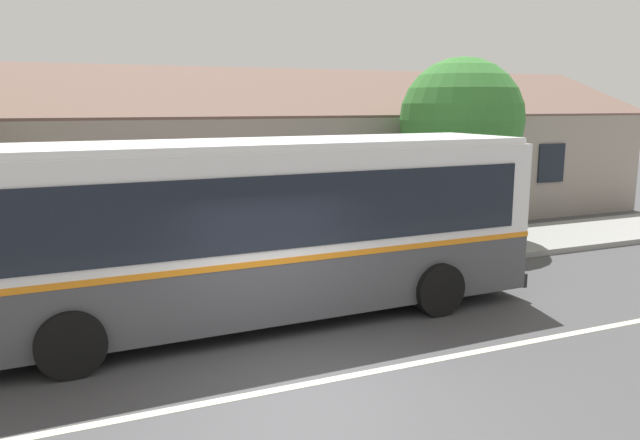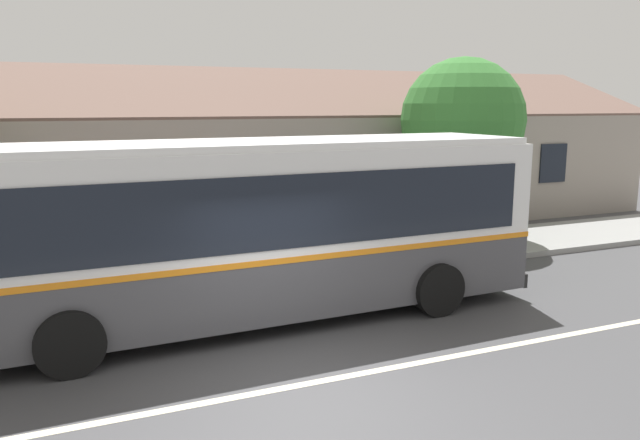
{
  "view_description": "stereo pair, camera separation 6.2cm",
  "coord_description": "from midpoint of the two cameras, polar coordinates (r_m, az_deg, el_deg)",
  "views": [
    {
      "loc": [
        -3.13,
        -7.59,
        3.89
      ],
      "look_at": [
        1.67,
        3.47,
        1.63
      ],
      "focal_mm": 35.0,
      "sensor_mm": 36.0,
      "label": 1
    },
    {
      "loc": [
        -3.07,
        -7.62,
        3.89
      ],
      "look_at": [
        1.67,
        3.47,
        1.63
      ],
      "focal_mm": 35.0,
      "sensor_mm": 36.0,
      "label": 2
    }
  ],
  "objects": [
    {
      "name": "bus_stop_sign",
      "position": [
        15.53,
        11.63,
        2.05
      ],
      "size": [
        0.36,
        0.07,
        2.4
      ],
      "color": "gray",
      "rests_on": "sidewalk_far"
    },
    {
      "name": "ground_plane",
      "position": [
        9.09,
        -0.92,
        -14.75
      ],
      "size": [
        300.0,
        300.0,
        0.0
      ],
      "primitive_type": "plane",
      "color": "#424244"
    },
    {
      "name": "sidewalk_far",
      "position": [
        14.47,
        -10.0,
        -4.86
      ],
      "size": [
        60.0,
        3.0,
        0.15
      ],
      "primitive_type": "cube",
      "color": "gray",
      "rests_on": "ground"
    },
    {
      "name": "lane_divider_stripe",
      "position": [
        9.09,
        -0.92,
        -14.73
      ],
      "size": [
        60.0,
        0.16,
        0.01
      ],
      "primitive_type": "cube",
      "color": "beige",
      "rests_on": "ground"
    },
    {
      "name": "community_building",
      "position": [
        21.57,
        -7.55,
        5.11
      ],
      "size": [
        28.43,
        9.0,
        6.11
      ],
      "color": "gray",
      "rests_on": "ground"
    },
    {
      "name": "street_tree_primary",
      "position": [
        18.17,
        13.02,
        8.51
      ],
      "size": [
        3.44,
        3.44,
        5.17
      ],
      "color": "#4C3828",
      "rests_on": "ground"
    },
    {
      "name": "transit_bus",
      "position": [
        11.15,
        -6.93,
        -0.58
      ],
      "size": [
        11.04,
        2.96,
        3.25
      ],
      "color": "#47474C",
      "rests_on": "ground"
    },
    {
      "name": "bench_down_street",
      "position": [
        13.42,
        -23.62,
        -4.66
      ],
      "size": [
        1.62,
        0.51,
        0.94
      ],
      "color": "#4C4C4C",
      "rests_on": "sidewalk_far"
    }
  ]
}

